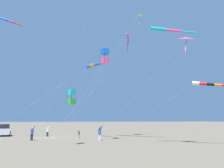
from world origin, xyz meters
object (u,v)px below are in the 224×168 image
person_bystander_far (48,131)px  kite_delta_long_streamer_right (138,17)px  kite_box_white_trailing (105,56)px  kite_delta_blue_topmost (186,39)px  person_child_grey_jacket (32,132)px  kite_box_magenta_far_left (71,97)px  kite_windsock_orange_high_right (208,84)px  kite_delta_red_high_left (128,35)px  kite_windsock_black_fish_shape (3,19)px  person_adult_flyer (100,132)px  kite_windsock_purple_drifting (166,30)px  parked_car (4,130)px  person_child_green_jacket (79,134)px  kite_windsock_teal_far_right (94,65)px

person_bystander_far → kite_delta_long_streamer_right: bearing=62.1°
kite_box_white_trailing → kite_delta_blue_topmost: size_ratio=0.90×
person_child_grey_jacket → kite_delta_blue_topmost: kite_delta_blue_topmost is taller
person_child_grey_jacket → kite_box_magenta_far_left: (7.54, 3.42, 3.83)m
person_child_grey_jacket → kite_windsock_orange_high_right: (12.42, 16.36, 5.10)m
kite_delta_red_high_left → kite_windsock_black_fish_shape: 17.54m
kite_box_magenta_far_left → person_adult_flyer: bearing=134.6°
person_adult_flyer → kite_windsock_purple_drifting: 14.23m
parked_car → kite_delta_long_streamer_right: kite_delta_long_streamer_right is taller
person_adult_flyer → person_bystander_far: 10.96m
person_bystander_far → kite_delta_long_streamer_right: (6.70, 12.62, 17.91)m
person_adult_flyer → kite_box_white_trailing: bearing=2.2°
person_adult_flyer → kite_windsock_black_fish_shape: size_ratio=0.11×
parked_car → kite_box_white_trailing: kite_box_white_trailing is taller
person_adult_flyer → person_child_grey_jacket: size_ratio=1.01×
person_bystander_far → kite_windsock_orange_high_right: 23.95m
person_child_grey_jacket → kite_delta_blue_topmost: 20.99m
person_child_grey_jacket → kite_box_white_trailing: size_ratio=0.16×
parked_car → kite_delta_red_high_left: 24.69m
kite_delta_long_streamer_right → kite_box_magenta_far_left: size_ratio=2.97×
person_adult_flyer → kite_delta_long_streamer_right: 19.38m
parked_car → kite_windsock_purple_drifting: (21.49, 16.38, 10.66)m
person_child_green_jacket → kite_windsock_purple_drifting: kite_windsock_purple_drifting is taller
person_bystander_far → person_adult_flyer: bearing=29.9°
kite_windsock_purple_drifting → kite_windsock_orange_high_right: bearing=78.5°
person_adult_flyer → kite_windsock_teal_far_right: (-2.87, -0.08, 9.20)m
person_child_green_jacket → person_bystander_far: (-6.10, -3.60, 0.25)m
kite_windsock_black_fish_shape → kite_windsock_teal_far_right: bearing=81.9°
person_child_grey_jacket → kite_windsock_purple_drifting: (11.58, 12.22, 10.63)m
parked_car → person_bystander_far: parked_car is taller
kite_windsock_black_fish_shape → kite_delta_long_streamer_right: bearing=84.7°
kite_windsock_teal_far_right → kite_windsock_purple_drifting: kite_windsock_purple_drifting is taller
person_bystander_far → kite_windsock_teal_far_right: 12.65m
parked_car → kite_delta_red_high_left: (10.70, 17.00, 14.35)m
parked_car → kite_delta_long_streamer_right: (10.33, 19.11, 17.83)m
person_bystander_far → kite_delta_blue_topmost: (18.77, 11.55, 9.68)m
person_bystander_far → kite_box_magenta_far_left: 14.41m
person_child_green_jacket → person_bystander_far: size_ratio=0.72×
kite_windsock_teal_far_right → kite_box_magenta_far_left: (7.19, -4.30, -5.39)m
kite_box_white_trailing → parked_car: bearing=-140.7°
parked_car → person_child_green_jacket: 14.02m
parked_car → kite_windsock_purple_drifting: size_ratio=0.32×
parked_car → kite_windsock_orange_high_right: size_ratio=0.35×
kite_windsock_purple_drifting → kite_box_magenta_far_left: kite_windsock_purple_drifting is taller
kite_delta_red_high_left → kite_box_magenta_far_left: (6.75, -9.43, -10.50)m
person_adult_flyer → kite_windsock_black_fish_shape: (-4.61, -12.34, 14.89)m
kite_windsock_orange_high_right → kite_windsock_purple_drifting: bearing=-101.5°
kite_delta_red_high_left → kite_windsock_orange_high_right: 15.26m
person_child_grey_jacket → kite_delta_long_streamer_right: kite_delta_long_streamer_right is taller
parked_car → kite_delta_blue_topmost: kite_delta_blue_topmost is taller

